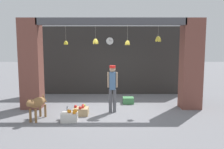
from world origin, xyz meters
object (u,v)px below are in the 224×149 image
(shopkeeper, at_px, (113,85))
(water_bottle, at_px, (68,110))
(produce_box_green, at_px, (129,100))
(wall_clock, at_px, (111,41))
(fruit_crate_oranges, at_px, (71,117))
(dog, at_px, (38,103))
(fruit_crate_apples, at_px, (82,111))

(shopkeeper, relative_size, water_bottle, 7.04)
(produce_box_green, relative_size, wall_clock, 1.18)
(fruit_crate_oranges, xyz_separation_m, produce_box_green, (1.88, 2.19, -0.03))
(produce_box_green, distance_m, water_bottle, 2.52)
(shopkeeper, xyz_separation_m, wall_clock, (-0.12, 3.00, 1.58))
(shopkeeper, xyz_separation_m, fruit_crate_oranges, (-1.26, -0.99, -0.77))
(shopkeeper, bearing_deg, dog, 21.39)
(dog, relative_size, fruit_crate_apples, 2.18)
(wall_clock, bearing_deg, dog, -119.31)
(shopkeeper, bearing_deg, fruit_crate_oranges, 39.51)
(produce_box_green, bearing_deg, fruit_crate_apples, -137.37)
(water_bottle, bearing_deg, produce_box_green, 32.08)
(fruit_crate_apples, bearing_deg, wall_clock, 74.72)
(dog, xyz_separation_m, wall_clock, (2.15, 3.84, 2.00))
(water_bottle, bearing_deg, dog, -137.71)
(dog, height_order, shopkeeper, shopkeeper)
(shopkeeper, xyz_separation_m, produce_box_green, (0.62, 1.20, -0.81))
(shopkeeper, relative_size, produce_box_green, 3.77)
(shopkeeper, bearing_deg, produce_box_green, -116.12)
(wall_clock, bearing_deg, fruit_crate_apples, -105.28)
(dog, xyz_separation_m, fruit_crate_apples, (1.25, 0.51, -0.38))
(shopkeeper, bearing_deg, wall_clock, -86.39)
(water_bottle, relative_size, wall_clock, 0.63)
(shopkeeper, height_order, fruit_crate_apples, shopkeeper)
(shopkeeper, height_order, wall_clock, wall_clock)
(dog, height_order, wall_clock, wall_clock)
(fruit_crate_oranges, distance_m, wall_clock, 4.78)
(produce_box_green, xyz_separation_m, wall_clock, (-0.74, 1.80, 2.39))
(fruit_crate_apples, height_order, produce_box_green, fruit_crate_apples)
(dog, height_order, water_bottle, dog)
(fruit_crate_apples, bearing_deg, fruit_crate_oranges, -109.06)
(dog, bearing_deg, wall_clock, 162.53)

